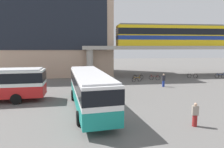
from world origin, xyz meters
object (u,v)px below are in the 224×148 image
at_px(bicycle_red, 155,78).
at_px(bicycle_silver, 192,76).
at_px(bus_main, 90,87).
at_px(pedestrian_at_kerb, 164,81).
at_px(train, 170,35).
at_px(bicycle_orange, 137,79).
at_px(pedestrian_walking_across, 195,115).
at_px(bicycle_blue, 220,76).
at_px(station_building, 51,28).
at_px(bicycle_black, 138,77).

bearing_deg(bicycle_red, bicycle_silver, 8.80).
distance_m(bus_main, bicycle_silver, 23.17).
bearing_deg(bicycle_silver, pedestrian_at_kerb, -140.37).
xyz_separation_m(train, bicycle_orange, (-7.72, -5.95, -7.04)).
bearing_deg(bus_main, pedestrian_walking_across, -32.40).
distance_m(bus_main, bicycle_red, 17.46).
distance_m(bicycle_silver, bicycle_blue, 4.72).
bearing_deg(pedestrian_walking_across, bus_main, 147.60).
relative_size(bicycle_orange, bicycle_silver, 0.96).
bearing_deg(bicycle_orange, bicycle_silver, 12.04).
bearing_deg(train, station_building, 168.36).
xyz_separation_m(station_building, bicycle_black, (14.93, -8.59, -8.46)).
bearing_deg(station_building, bicycle_blue, -16.98).
bearing_deg(train, bicycle_red, -132.95).
distance_m(train, bicycle_orange, 12.02).
height_order(bus_main, bicycle_blue, bus_main).
relative_size(bicycle_silver, pedestrian_walking_across, 1.07).
bearing_deg(pedestrian_walking_across, bicycle_red, 78.86).
xyz_separation_m(bicycle_red, pedestrian_walking_across, (-3.59, -18.23, 0.41)).
distance_m(pedestrian_at_kerb, pedestrian_walking_across, 13.25).
distance_m(station_building, pedestrian_walking_across, 31.92).
xyz_separation_m(station_building, bus_main, (6.89, -23.18, -6.83)).
distance_m(bicycle_black, pedestrian_at_kerb, 6.40).
height_order(bus_main, pedestrian_at_kerb, bus_main).
relative_size(bicycle_orange, bicycle_red, 0.98).
bearing_deg(bus_main, bicycle_blue, 32.54).
height_order(train, bicycle_black, train).
height_order(bicycle_red, pedestrian_at_kerb, pedestrian_at_kerb).
distance_m(bicycle_red, pedestrian_walking_across, 18.58).
bearing_deg(bicycle_silver, bus_main, -139.85).
bearing_deg(bicycle_black, bus_main, -118.86).
distance_m(bicycle_orange, pedestrian_walking_across, 17.14).
bearing_deg(bicycle_orange, bicycle_red, 18.93).
bearing_deg(bicycle_black, pedestrian_walking_across, -93.22).
height_order(bicycle_silver, pedestrian_at_kerb, pedestrian_at_kerb).
bearing_deg(bicycle_black, bicycle_red, -17.37).
height_order(station_building, bicycle_orange, station_building).
xyz_separation_m(bicycle_black, bicycle_red, (2.52, -0.79, 0.00)).
distance_m(station_building, pedestrian_at_kerb, 23.71).
bearing_deg(bicycle_black, pedestrian_at_kerb, -72.83).
relative_size(station_building, pedestrian_walking_across, 13.80).
relative_size(bicycle_orange, pedestrian_at_kerb, 0.97).
bearing_deg(station_building, bicycle_orange, -36.32).
height_order(train, bicycle_blue, train).
bearing_deg(bus_main, pedestrian_at_kerb, 40.55).
height_order(bus_main, bicycle_red, bus_main).
relative_size(train, bicycle_orange, 11.73).
xyz_separation_m(train, pedestrian_at_kerb, (-5.15, -10.16, -6.59)).
bearing_deg(station_building, bus_main, -73.46).
bearing_deg(bicycle_blue, station_building, 163.02).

